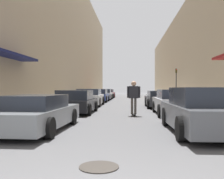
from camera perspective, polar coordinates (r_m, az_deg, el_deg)
name	(u,v)px	position (r m, az deg, el deg)	size (l,w,h in m)	color
ground	(126,104)	(22.39, 3.18, -3.24)	(111.91, 111.91, 0.00)	#515154
curb_strip_left	(85,100)	(27.92, -6.16, -2.41)	(1.80, 50.87, 0.12)	#A3A099
curb_strip_right	(169,100)	(27.78, 12.95, -2.43)	(1.80, 50.87, 0.12)	#A3A099
building_row_left	(60,37)	(29.12, -11.91, 11.62)	(4.90, 50.87, 14.19)	tan
building_row_right	(197,57)	(28.53, 18.78, 7.14)	(4.90, 50.87, 9.58)	tan
parked_car_left_0	(37,113)	(8.53, -16.67, -5.21)	(1.87, 4.46, 1.16)	gray
parked_car_left_1	(76,102)	(13.97, -8.28, -2.88)	(2.05, 3.92, 1.27)	black
parked_car_left_2	(90,98)	(19.64, -5.12, -1.84)	(1.99, 4.42, 1.33)	silver
parked_car_left_3	(99,96)	(25.19, -2.96, -1.44)	(1.85, 4.27, 1.28)	navy
parked_car_left_4	(104,94)	(30.30, -1.77, -1.12)	(1.93, 4.58, 1.29)	#B7B7BC
parked_car_left_5	(108,94)	(35.28, -0.94, -0.96)	(1.87, 4.19, 1.23)	maroon
parked_car_right_0	(201,111)	(8.18, 19.62, -4.70)	(1.93, 4.51, 1.41)	#515459
parked_car_right_1	(175,103)	(13.32, 14.31, -2.92)	(2.09, 4.26, 1.32)	#B7B7BC
parked_car_right_2	(160,99)	(18.15, 11.00, -2.20)	(2.06, 4.05, 1.20)	#232326
skateboarder	(134,94)	(12.61, 4.98, -1.10)	(0.67, 0.78, 1.75)	black
manhole_cover	(99,167)	(4.57, -3.00, -17.23)	(0.70, 0.70, 0.02)	#332D28
traffic_light	(176,81)	(27.09, 14.45, 2.00)	(0.16, 0.22, 3.33)	#2D2D2D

